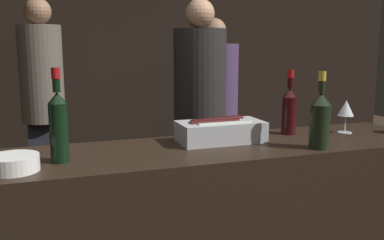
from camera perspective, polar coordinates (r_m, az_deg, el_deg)
The scene contains 10 objects.
wall_back_chalkboard at distance 4.24m, azimuth -11.00°, elevation 8.81°, with size 6.40×0.06×2.80m.
ice_bin_with_bottles at distance 1.99m, azimuth 3.73°, elevation -1.34°, with size 0.39×0.21×0.11m.
bowl_white at distance 1.66m, azimuth -22.71°, elevation -5.29°, with size 0.18×0.18×0.06m.
wine_glass at distance 2.31m, azimuth 19.84°, elevation 1.37°, with size 0.08×0.08×0.17m.
red_wine_bottle_burgundy at distance 1.70m, azimuth -17.38°, elevation -0.45°, with size 0.07×0.07×0.36m.
champagne_bottle at distance 1.93m, azimuth 16.71°, elevation 0.18°, with size 0.09×0.09×0.34m.
red_wine_bottle_tall at distance 2.20m, azimuth 12.83°, elevation 1.53°, with size 0.07×0.07×0.33m.
person_in_hoodie at distance 3.15m, azimuth 1.02°, elevation 1.36°, with size 0.38×0.38×1.80m.
person_blond_tee at distance 3.68m, azimuth -19.26°, elevation 2.60°, with size 0.34×0.34×1.84m.
person_grey_polo at distance 3.66m, azimuth 2.82°, elevation 1.45°, with size 0.42×0.42×1.69m.
Camera 1 is at (-0.60, -1.45, 1.48)m, focal length 40.00 mm.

